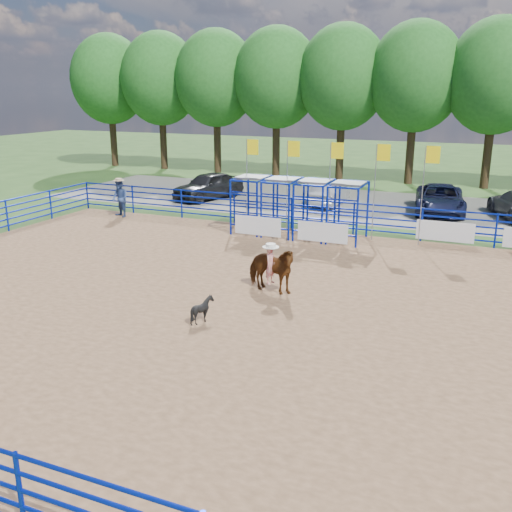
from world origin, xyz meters
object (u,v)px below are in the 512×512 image
calf (202,310)px  spectator_cowboy (120,198)px  car_c (440,199)px  horse_and_rider (271,267)px  car_a (208,186)px  car_b (330,194)px

calf → spectator_cowboy: bearing=17.1°
spectator_cowboy → car_c: spectator_cowboy is taller
horse_and_rider → calf: bearing=-105.6°
horse_and_rider → car_a: horse_and_rider is taller
spectator_cowboy → car_c: 16.91m
car_a → calf: bearing=-44.4°
calf → car_b: (-1.44, 17.95, 0.28)m
horse_and_rider → car_b: (-2.30, 14.88, -0.20)m
calf → car_c: bearing=-41.6°
horse_and_rider → car_c: 15.62m
calf → car_c: 18.82m
horse_and_rider → car_a: size_ratio=0.48×
horse_and_rider → spectator_cowboy: size_ratio=1.14×
calf → car_c: size_ratio=0.14×
car_a → spectator_cowboy: bearing=-87.6°
horse_and_rider → spectator_cowboy: (-11.40, 7.60, 0.13)m
spectator_cowboy → car_b: 11.66m
calf → horse_and_rider: bearing=-43.2°
calf → spectator_cowboy: spectator_cowboy is taller
calf → car_b: size_ratio=0.19×
horse_and_rider → calf: (-0.86, -3.08, -0.48)m
horse_and_rider → car_b: horse_and_rider is taller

